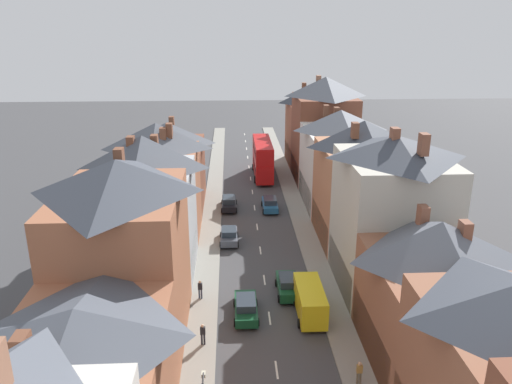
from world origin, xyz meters
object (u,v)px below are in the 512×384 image
object	(u,v)px
car_parked_right_a	(288,285)
car_mid_black	(229,203)
car_near_blue	(270,204)
pedestrian_mid_right	(203,333)
car_near_silver	(229,235)
pedestrian_mid_left	(359,372)
car_parked_left_a	(246,307)
double_decker_bus_lead	(263,158)
delivery_van	(310,300)
pedestrian_far_left	(200,289)

from	to	relation	value
car_parked_right_a	car_mid_black	world-z (taller)	car_parked_right_a
car_near_blue	pedestrian_mid_right	world-z (taller)	pedestrian_mid_right
car_near_silver	pedestrian_mid_left	size ratio (longest dim) A/B	2.45
car_parked_left_a	pedestrian_mid_left	size ratio (longest dim) A/B	2.74
double_decker_bus_lead	pedestrian_mid_left	size ratio (longest dim) A/B	6.71
delivery_van	car_near_silver	bearing A→B (deg)	114.24
car_parked_left_a	pedestrian_far_left	distance (m)	4.46
car_near_silver	delivery_van	bearing A→B (deg)	-65.76
car_parked_right_a	pedestrian_far_left	world-z (taller)	pedestrian_far_left
car_near_silver	car_parked_left_a	bearing A→B (deg)	-84.55
double_decker_bus_lead	car_parked_left_a	distance (m)	36.79
car_near_silver	car_mid_black	distance (m)	9.78
double_decker_bus_lead	car_parked_right_a	bearing A→B (deg)	-89.98
car_near_silver	car_parked_left_a	xyz separation A→B (m)	(1.30, -13.63, 0.01)
pedestrian_mid_right	car_near_blue	bearing A→B (deg)	75.71
car_mid_black	car_parked_right_a	bearing A→B (deg)	-76.41
car_near_silver	pedestrian_mid_right	world-z (taller)	pedestrian_mid_right
car_parked_right_a	pedestrian_mid_left	world-z (taller)	pedestrian_mid_left
car_parked_right_a	pedestrian_far_left	xyz separation A→B (m)	(-7.23, -0.55, 0.18)
car_mid_black	delivery_van	bearing A→B (deg)	-75.25
car_near_blue	car_parked_right_a	distance (m)	19.62
car_mid_black	car_near_blue	bearing A→B (deg)	-7.65
car_mid_black	pedestrian_far_left	bearing A→B (deg)	-96.38
pedestrian_far_left	car_parked_left_a	bearing A→B (deg)	-35.40
car_near_blue	pedestrian_mid_left	bearing A→B (deg)	-84.13
car_mid_black	pedestrian_far_left	world-z (taller)	pedestrian_far_left
car_mid_black	car_parked_left_a	bearing A→B (deg)	-86.82
car_near_blue	car_parked_left_a	distance (m)	23.03
double_decker_bus_lead	car_near_silver	size ratio (longest dim) A/B	2.74
delivery_van	pedestrian_mid_right	world-z (taller)	delivery_van
double_decker_bus_lead	car_near_silver	world-z (taller)	double_decker_bus_lead
car_near_blue	car_near_silver	size ratio (longest dim) A/B	1.12
car_near_blue	pedestrian_far_left	distance (m)	21.43
car_mid_black	delivery_van	xyz separation A→B (m)	(6.20, -23.55, 0.53)
pedestrian_mid_right	car_near_silver	bearing A→B (deg)	84.01
double_decker_bus_lead	delivery_van	distance (m)	36.76
car_mid_black	delivery_van	size ratio (longest dim) A/B	0.88
double_decker_bus_lead	car_near_blue	size ratio (longest dim) A/B	2.45
double_decker_bus_lead	delivery_van	world-z (taller)	double_decker_bus_lead
car_parked_left_a	delivery_van	size ratio (longest dim) A/B	0.85
double_decker_bus_lead	pedestrian_mid_right	bearing A→B (deg)	-99.47
car_near_blue	pedestrian_far_left	world-z (taller)	pedestrian_far_left
pedestrian_mid_left	pedestrian_far_left	distance (m)	14.90
car_mid_black	car_near_silver	bearing A→B (deg)	-90.00
car_parked_right_a	car_parked_left_a	bearing A→B (deg)	-139.00
delivery_van	pedestrian_far_left	distance (m)	8.96
pedestrian_mid_left	pedestrian_far_left	bearing A→B (deg)	134.26
car_near_blue	car_mid_black	bearing A→B (deg)	172.35
car_near_silver	car_near_blue	bearing A→B (deg)	61.75
car_near_blue	car_parked_left_a	xyz separation A→B (m)	(-3.60, -22.75, 0.01)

